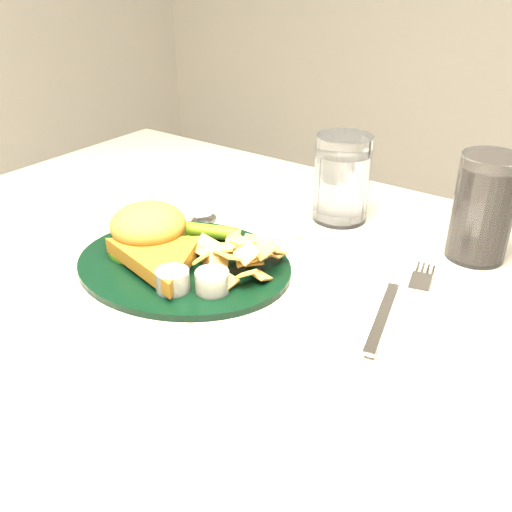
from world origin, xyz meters
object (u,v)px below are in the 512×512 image
(fork_napkin, at_px, (386,312))
(water_glass, at_px, (342,179))
(table, at_px, (254,475))
(dinner_plate, at_px, (182,246))
(cola_glass, at_px, (483,208))

(fork_napkin, bearing_deg, water_glass, 116.35)
(table, bearing_deg, dinner_plate, -157.91)
(table, bearing_deg, water_glass, 88.88)
(table, height_order, fork_napkin, fork_napkin)
(cola_glass, xyz_separation_m, fork_napkin, (-0.04, -0.21, -0.07))
(fork_napkin, bearing_deg, dinner_plate, 177.19)
(dinner_plate, distance_m, fork_napkin, 0.27)
(water_glass, distance_m, fork_napkin, 0.28)
(cola_glass, height_order, fork_napkin, cola_glass)
(table, relative_size, cola_glass, 8.26)
(cola_glass, bearing_deg, water_glass, 179.63)
(table, distance_m, water_glass, 0.49)
(cola_glass, bearing_deg, fork_napkin, -100.15)
(dinner_plate, xyz_separation_m, cola_glass, (0.30, 0.26, 0.04))
(water_glass, distance_m, cola_glass, 0.21)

